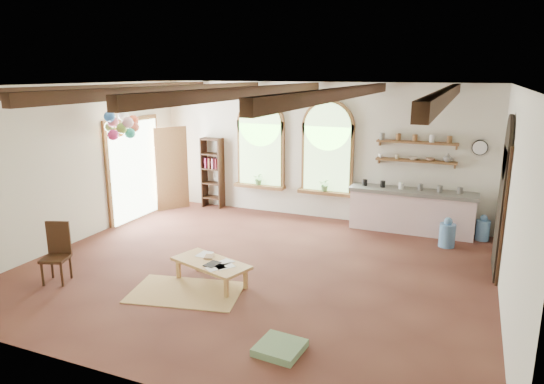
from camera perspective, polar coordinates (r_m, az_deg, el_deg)
The scene contains 27 objects.
floor at distance 8.79m, azimuth -2.04°, elevation -8.94°, with size 8.00×8.00×0.00m, color brown.
ceiling_beams at distance 8.10m, azimuth -2.24°, elevation 11.70°, with size 6.20×6.80×0.18m, color #341A10, non-canonical shape.
window_left at distance 11.93m, azimuth -1.38°, elevation 5.33°, with size 1.30×0.28×2.20m.
window_right at distance 11.35m, azimuth 6.52°, elevation 4.80°, with size 1.30×0.28×2.20m.
left_doorway at distance 11.95m, azimuth -15.87°, elevation 2.47°, with size 0.10×1.90×2.50m, color brown.
right_doorway at distance 9.17m, azimuth 25.29°, elevation -2.06°, with size 0.10×1.30×2.40m, color black.
kitchen_counter at distance 11.01m, azimuth 16.06°, elevation -2.12°, with size 2.68×0.62×0.94m.
wall_shelf_lower at distance 10.95m, azimuth 16.55°, elevation 3.54°, with size 1.70×0.24×0.04m, color brown.
wall_shelf_upper at distance 10.89m, azimuth 16.70°, elevation 5.61°, with size 1.70×0.24×0.04m, color brown.
wall_clock at distance 10.91m, azimuth 23.27°, elevation 4.82°, with size 0.32×0.32×0.04m, color black.
bookshelf at distance 12.54m, azimuth -7.00°, elevation 2.25°, with size 0.53×0.32×1.80m.
coffee_table at distance 8.13m, azimuth -7.21°, elevation -8.43°, with size 1.46×0.99×0.38m.
side_chair at distance 8.90m, azimuth -23.98°, elevation -7.87°, with size 0.51×0.51×1.01m.
floor_mat at distance 7.99m, azimuth -10.10°, elevation -11.53°, with size 1.73×1.07×0.02m, color tan.
floor_cushion at distance 6.39m, azimuth 0.93°, elevation -17.86°, with size 0.56×0.56×0.10m, color #66885D.
water_jug_a at distance 10.35m, azimuth 19.92°, elevation -4.67°, with size 0.32×0.32×0.61m.
water_jug_b at distance 11.03m, azimuth 23.55°, elevation -4.03°, with size 0.28×0.28×0.55m.
balloon_cluster at distance 10.67m, azimuth -17.30°, elevation 7.49°, with size 0.78×0.86×1.14m.
table_book at distance 8.32m, azimuth -7.93°, elevation -7.52°, with size 0.15×0.22×0.02m, color olive.
tablet at distance 8.00m, azimuth -7.03°, elevation -8.42°, with size 0.19×0.27×0.01m, color black.
potted_plant_left at distance 11.98m, azimuth -1.56°, elevation 1.55°, with size 0.27×0.23×0.30m, color #598C4C.
potted_plant_right at distance 11.40m, azimuth 6.26°, elevation 0.84°, with size 0.27×0.23×0.30m, color #598C4C.
shelf_cup_a at distance 11.04m, azimuth 12.70°, elevation 4.22°, with size 0.12×0.10×0.10m, color white.
shelf_cup_b at distance 10.98m, azimuth 14.50°, elevation 4.06°, with size 0.10×0.10×0.09m, color beige.
shelf_bowl_a at distance 10.94m, azimuth 16.31°, elevation 3.80°, with size 0.22×0.22×0.05m, color beige.
shelf_bowl_b at distance 10.91m, azimuth 18.13°, elevation 3.66°, with size 0.20×0.20×0.06m, color #8C664C.
shelf_vase at distance 10.88m, azimuth 20.00°, elevation 3.84°, with size 0.18×0.18×0.19m, color slate.
Camera 1 is at (3.40, -7.35, 3.41)m, focal length 32.00 mm.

